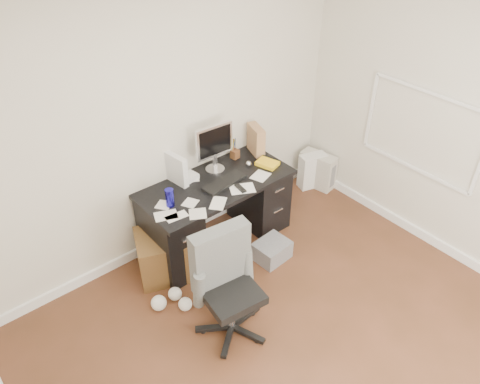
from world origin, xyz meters
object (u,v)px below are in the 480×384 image
at_px(desk, 217,211).
at_px(wicker_basket, 162,255).
at_px(office_chair, 231,289).
at_px(pc_tower, 318,170).
at_px(keyboard, 225,182).
at_px(lcd_monitor, 214,148).

height_order(desk, wicker_basket, desk).
relative_size(office_chair, wicker_basket, 2.21).
bearing_deg(office_chair, pc_tower, 32.91).
distance_m(desk, keyboard, 0.37).
bearing_deg(wicker_basket, desk, 2.25).
distance_m(office_chair, pc_tower, 2.40).
distance_m(keyboard, office_chair, 1.14).
height_order(office_chair, wicker_basket, office_chair).
xyz_separation_m(desk, wicker_basket, (-0.68, -0.03, -0.17)).
bearing_deg(desk, keyboard, -53.64).
distance_m(lcd_monitor, office_chair, 1.44).
relative_size(lcd_monitor, wicker_basket, 1.12).
bearing_deg(office_chair, lcd_monitor, 65.40).
bearing_deg(pc_tower, office_chair, -165.23).
height_order(desk, office_chair, office_chair).
xyz_separation_m(desk, lcd_monitor, (0.12, 0.18, 0.60)).
distance_m(desk, lcd_monitor, 0.64).
height_order(keyboard, pc_tower, keyboard).
relative_size(desk, office_chair, 1.50).
bearing_deg(lcd_monitor, desk, -121.28).
bearing_deg(desk, office_chair, -121.53).
bearing_deg(desk, wicker_basket, -177.75).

